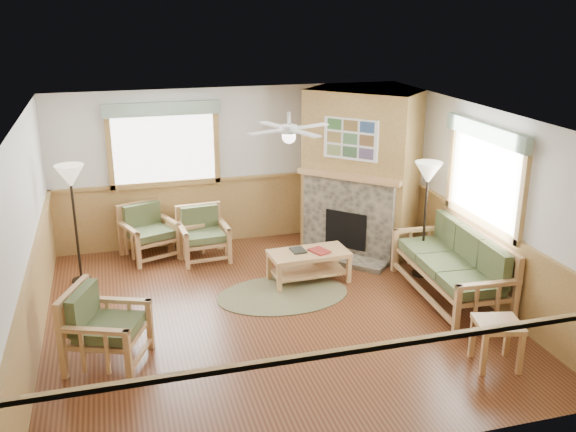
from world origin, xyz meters
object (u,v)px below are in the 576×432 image
object	(u,v)px
end_table_sofa	(496,343)
floor_lamp_right	(425,220)
floor_lamp_left	(75,224)
footstool	(319,258)
armchair_back_left	(149,232)
armchair_left	(107,327)
sofa	(450,265)
coffee_table	(309,266)
armchair_back_right	(203,235)
end_table_chairs	(186,238)

from	to	relation	value
end_table_sofa	floor_lamp_right	distance (m)	2.71
floor_lamp_left	footstool	bearing A→B (deg)	-8.23
armchair_back_left	armchair_left	distance (m)	3.29
sofa	armchair_left	size ratio (longest dim) A/B	2.33
armchair_back_left	floor_lamp_left	bearing A→B (deg)	-167.28
floor_lamp_left	armchair_back_left	bearing A→B (deg)	32.90
end_table_sofa	sofa	bearing A→B (deg)	78.05
armchair_left	coffee_table	world-z (taller)	armchair_left
armchair_back_left	armchair_left	world-z (taller)	armchair_left
armchair_back_right	armchair_left	world-z (taller)	armchair_left
end_table_chairs	floor_lamp_right	size ratio (longest dim) A/B	0.30
end_table_chairs	floor_lamp_right	world-z (taller)	floor_lamp_right
floor_lamp_left	floor_lamp_right	size ratio (longest dim) A/B	1.01
armchair_back_right	footstool	world-z (taller)	armchair_back_right
sofa	footstool	bearing A→B (deg)	-132.35
armchair_left	armchair_back_right	bearing A→B (deg)	-6.24
sofa	floor_lamp_right	size ratio (longest dim) A/B	1.20
end_table_chairs	footstool	xyz separation A→B (m)	(1.94, -1.23, -0.10)
armchair_back_left	armchair_left	xyz separation A→B (m)	(-0.71, -3.21, 0.03)
sofa	armchair_left	xyz separation A→B (m)	(-4.72, -0.49, -0.03)
armchair_left	end_table_sofa	bearing A→B (deg)	-84.29
coffee_table	floor_lamp_right	bearing A→B (deg)	-11.01
end_table_sofa	footstool	xyz separation A→B (m)	(-1.09, 3.26, -0.10)
armchair_left	coffee_table	distance (m)	3.36
coffee_table	footstool	xyz separation A→B (m)	(0.29, 0.40, -0.06)
armchair_back_right	end_table_chairs	bearing A→B (deg)	123.76
armchair_back_right	end_table_chairs	distance (m)	0.44
armchair_left	footstool	world-z (taller)	armchair_left
armchair_back_right	floor_lamp_left	bearing A→B (deg)	-173.21
armchair_left	floor_lamp_left	xyz separation A→B (m)	(-0.38, 2.50, 0.45)
sofa	floor_lamp_right	xyz separation A→B (m)	(0.00, 0.83, 0.41)
end_table_chairs	end_table_sofa	bearing A→B (deg)	-55.95
armchair_left	end_table_sofa	xyz separation A→B (m)	(4.34, -1.28, -0.18)
coffee_table	end_table_sofa	world-z (taller)	end_table_sofa
armchair_back_right	end_table_sofa	distance (m)	5.01
armchair_back_right	end_table_sofa	size ratio (longest dim) A/B	1.51
floor_lamp_right	armchair_back_right	bearing A→B (deg)	153.72
coffee_table	floor_lamp_right	xyz separation A→B (m)	(1.76, -0.25, 0.67)
armchair_left	end_table_chairs	size ratio (longest dim) A/B	1.70
end_table_sofa	footstool	bearing A→B (deg)	108.51
armchair_back_left	footstool	distance (m)	2.83
armchair_left	footstool	size ratio (longest dim) A/B	2.28
coffee_table	sofa	bearing A→B (deg)	-34.40
coffee_table	floor_lamp_left	world-z (taller)	floor_lamp_left
sofa	floor_lamp_left	world-z (taller)	floor_lamp_left
sofa	armchair_back_left	bearing A→B (deg)	-121.16
armchair_left	end_table_sofa	distance (m)	4.53
coffee_table	armchair_back_left	bearing A→B (deg)	141.26
end_table_chairs	armchair_back_left	bearing A→B (deg)	180.00
coffee_table	floor_lamp_left	distance (m)	3.53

